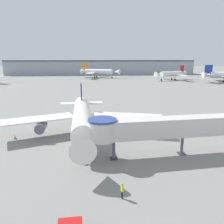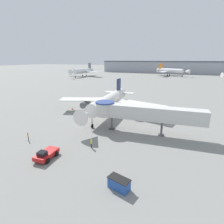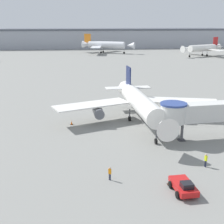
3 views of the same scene
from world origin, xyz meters
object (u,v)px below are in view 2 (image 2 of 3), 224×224
main_airplane (108,102)px  ground_crew_marshaller (91,143)px  background_jet_gray_tail (83,71)px  service_container_blue (119,183)px  jet_bridge (140,112)px  ground_crew_wing_walker (28,136)px  traffic_cone_apron_front (49,150)px  pushback_tug_red (46,154)px  traffic_cone_port_wing (72,108)px  background_jet_orange_tail (171,71)px

main_airplane → ground_crew_marshaller: bearing=-78.1°
background_jet_gray_tail → service_container_blue: bearing=-55.6°
background_jet_gray_tail → main_airplane: bearing=-53.8°
main_airplane → jet_bridge: 14.10m
background_jet_gray_tail → ground_crew_wing_walker: bearing=-61.9°
main_airplane → ground_crew_wing_walker: 22.25m
traffic_cone_apron_front → background_jet_gray_tail: bearing=119.5°
pushback_tug_red → traffic_cone_apron_front: pushback_tug_red is taller
main_airplane → ground_crew_wing_walker: bearing=-113.5°
service_container_blue → traffic_cone_port_wing: size_ratio=3.59×
background_jet_orange_tail → ground_crew_marshaller: bearing=-154.5°
ground_crew_marshaller → ground_crew_wing_walker: (-12.64, -2.14, -0.07)m
main_airplane → background_jet_gray_tail: 115.41m
main_airplane → traffic_cone_apron_front: main_airplane is taller
traffic_cone_apron_front → main_airplane: bearing=87.9°
ground_crew_wing_walker → background_jet_gray_tail: size_ratio=0.05×
main_airplane → ground_crew_marshaller: (5.09, -18.59, -2.82)m
ground_crew_wing_walker → background_jet_orange_tail: background_jet_orange_tail is taller
pushback_tug_red → background_jet_gray_tail: (-66.95, 118.53, 4.29)m
ground_crew_wing_walker → jet_bridge: bearing=74.3°
service_container_blue → traffic_cone_apron_front: 14.45m
traffic_cone_port_wing → ground_crew_marshaller: 25.97m
main_airplane → jet_bridge: (11.15, -8.60, 0.64)m
jet_bridge → pushback_tug_red: (-10.92, -15.77, -3.76)m
jet_bridge → traffic_cone_apron_front: 18.82m
service_container_blue → background_jet_orange_tail: size_ratio=0.10×
jet_bridge → background_jet_orange_tail: 139.82m
service_container_blue → ground_crew_marshaller: ground_crew_marshaller is taller
jet_bridge → ground_crew_wing_walker: jet_bridge is taller
pushback_tug_red → ground_crew_marshaller: size_ratio=2.28×
ground_crew_marshaller → service_container_blue: bearing=29.1°
background_jet_orange_tail → background_jet_gray_tail: 80.75m
pushback_tug_red → traffic_cone_port_wing: (-12.67, 24.93, -0.36)m
service_container_blue → traffic_cone_port_wing: (-25.60, 26.73, -0.33)m
background_jet_orange_tail → service_container_blue: bearing=-151.6°
traffic_cone_port_wing → ground_crew_marshaller: ground_crew_marshaller is taller
ground_crew_marshaller → background_jet_orange_tail: size_ratio=0.06×
traffic_cone_port_wing → main_airplane: bearing=-2.6°
service_container_blue → ground_crew_wing_walker: size_ratio=1.77×
traffic_cone_port_wing → ground_crew_marshaller: bearing=-47.5°
service_container_blue → background_jet_orange_tail: background_jet_orange_tail is taller
jet_bridge → service_container_blue: size_ratio=7.59×
service_container_blue → traffic_cone_apron_front: service_container_blue is taller
jet_bridge → pushback_tug_red: 19.55m
main_airplane → traffic_cone_port_wing: 12.93m
ground_crew_wing_walker → main_airplane: bearing=111.3°
pushback_tug_red → background_jet_gray_tail: size_ratio=0.12×
traffic_cone_port_wing → ground_crew_wing_walker: 21.85m
traffic_cone_port_wing → ground_crew_wing_walker: ground_crew_wing_walker is taller
traffic_cone_apron_front → traffic_cone_port_wing: bearing=116.7°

